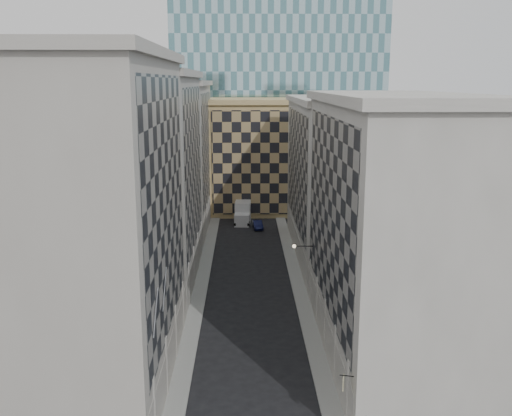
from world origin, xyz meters
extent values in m
cube|color=gray|center=(-5.25, 30.00, 0.07)|extent=(1.50, 100.00, 0.15)
cube|color=gray|center=(5.25, 30.00, 0.07)|extent=(1.50, 100.00, 0.15)
cube|color=#A59F95|center=(-11.00, 11.00, 11.50)|extent=(10.00, 22.00, 23.00)
cube|color=gray|center=(-6.12, 11.00, 13.00)|extent=(0.25, 19.36, 18.00)
cube|color=#A59F95|center=(-6.20, 11.00, 1.60)|extent=(0.45, 21.12, 3.20)
cube|color=#A59F95|center=(-11.00, 11.00, 23.35)|extent=(10.80, 22.80, 0.70)
cylinder|color=#A59F95|center=(-6.35, 2.75, 2.20)|extent=(0.90, 0.90, 4.40)
cylinder|color=#A59F95|center=(-6.35, 8.25, 2.20)|extent=(0.90, 0.90, 4.40)
cylinder|color=#A59F95|center=(-6.35, 13.75, 2.20)|extent=(0.90, 0.90, 4.40)
cylinder|color=#A59F95|center=(-6.35, 19.25, 2.20)|extent=(0.90, 0.90, 4.40)
cube|color=#9B9790|center=(-11.00, 33.00, 11.00)|extent=(10.00, 22.00, 22.00)
cube|color=gray|center=(-6.12, 33.00, 12.50)|extent=(0.25, 19.36, 17.00)
cube|color=#9B9790|center=(-6.20, 33.00, 1.60)|extent=(0.45, 21.12, 3.20)
cube|color=#9B9790|center=(-11.00, 33.00, 22.35)|extent=(10.80, 22.80, 0.70)
cylinder|color=#9B9790|center=(-6.35, 24.75, 2.20)|extent=(0.90, 0.90, 4.40)
cylinder|color=#9B9790|center=(-6.35, 30.25, 2.20)|extent=(0.90, 0.90, 4.40)
cylinder|color=#9B9790|center=(-6.35, 35.75, 2.20)|extent=(0.90, 0.90, 4.40)
cylinder|color=#9B9790|center=(-6.35, 41.25, 2.20)|extent=(0.90, 0.90, 4.40)
cube|color=#A59F95|center=(-11.00, 55.00, 10.50)|extent=(10.00, 22.00, 21.00)
cube|color=gray|center=(-6.12, 55.00, 12.00)|extent=(0.25, 19.36, 16.00)
cube|color=#A59F95|center=(-6.20, 55.00, 1.60)|extent=(0.45, 21.12, 3.20)
cube|color=#A59F95|center=(-11.00, 55.00, 21.35)|extent=(10.80, 22.80, 0.70)
cylinder|color=#A59F95|center=(-6.35, 46.75, 2.20)|extent=(0.90, 0.90, 4.40)
cylinder|color=#A59F95|center=(-6.35, 52.25, 2.20)|extent=(0.90, 0.90, 4.40)
cylinder|color=#A59F95|center=(-6.35, 57.75, 2.20)|extent=(0.90, 0.90, 4.40)
cylinder|color=#A59F95|center=(-6.35, 63.25, 2.20)|extent=(0.90, 0.90, 4.40)
cube|color=#ADA99F|center=(11.00, 15.00, 10.00)|extent=(10.00, 26.00, 20.00)
cube|color=gray|center=(6.12, 15.00, 11.50)|extent=(0.25, 22.88, 15.00)
cube|color=#ADA99F|center=(6.20, 15.00, 1.60)|extent=(0.45, 24.96, 3.20)
cube|color=#ADA99F|center=(11.00, 15.00, 20.35)|extent=(10.80, 26.80, 0.70)
cylinder|color=#ADA99F|center=(6.35, 4.60, 2.20)|extent=(0.90, 0.90, 4.40)
cylinder|color=#ADA99F|center=(6.35, 9.80, 2.20)|extent=(0.90, 0.90, 4.40)
cylinder|color=#ADA99F|center=(6.35, 15.00, 2.20)|extent=(0.90, 0.90, 4.40)
cylinder|color=#ADA99F|center=(6.35, 20.20, 2.20)|extent=(0.90, 0.90, 4.40)
cylinder|color=#ADA99F|center=(6.35, 25.40, 2.20)|extent=(0.90, 0.90, 4.40)
cube|color=#ADA99F|center=(11.00, 42.00, 9.50)|extent=(10.00, 28.00, 19.00)
cube|color=gray|center=(6.12, 42.00, 11.00)|extent=(0.25, 24.64, 14.00)
cube|color=#ADA99F|center=(6.20, 42.00, 1.60)|extent=(0.45, 26.88, 3.20)
cube|color=#ADA99F|center=(11.00, 42.00, 19.35)|extent=(10.80, 28.80, 0.70)
cube|color=tan|center=(2.00, 68.00, 9.00)|extent=(16.00, 14.00, 18.00)
cube|color=tan|center=(2.00, 60.90, 9.00)|extent=(15.20, 0.25, 16.50)
cube|color=tan|center=(2.00, 68.00, 18.40)|extent=(16.80, 14.80, 0.80)
cube|color=#292520|center=(0.00, 82.00, 14.00)|extent=(6.00, 6.00, 28.00)
cube|color=#292520|center=(0.00, 82.00, 28.70)|extent=(7.00, 7.00, 1.40)
cylinder|color=gray|center=(-5.90, 4.00, 8.00)|extent=(0.10, 2.33, 2.33)
cylinder|color=gray|center=(-5.90, 8.00, 8.00)|extent=(0.10, 2.33, 2.33)
cylinder|color=black|center=(5.10, 24.00, 6.20)|extent=(1.80, 0.08, 0.08)
sphere|color=#FFE5B2|center=(4.20, 24.00, 6.20)|extent=(0.36, 0.36, 0.36)
cube|color=silver|center=(-0.90, 56.40, 0.93)|extent=(2.39, 2.59, 1.86)
cube|color=silver|center=(-0.77, 59.07, 1.60)|extent=(2.56, 3.83, 3.19)
cylinder|color=black|center=(-1.97, 55.63, 0.46)|extent=(0.36, 0.94, 0.93)
cylinder|color=black|center=(0.08, 55.52, 0.46)|extent=(0.36, 0.94, 0.93)
cylinder|color=black|center=(-1.73, 60.36, 0.46)|extent=(0.36, 0.94, 0.93)
cylinder|color=black|center=(0.33, 60.26, 0.46)|extent=(0.36, 0.94, 0.93)
imported|color=#0E1234|center=(1.44, 54.46, 0.63)|extent=(1.67, 3.93, 1.26)
cylinder|color=black|center=(5.60, 3.00, 4.24)|extent=(0.87, 0.26, 0.06)
cube|color=#B7B186|center=(5.40, 3.00, 3.80)|extent=(0.24, 0.76, 0.77)
camera|label=1|loc=(-0.54, -28.15, 21.54)|focal=40.00mm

